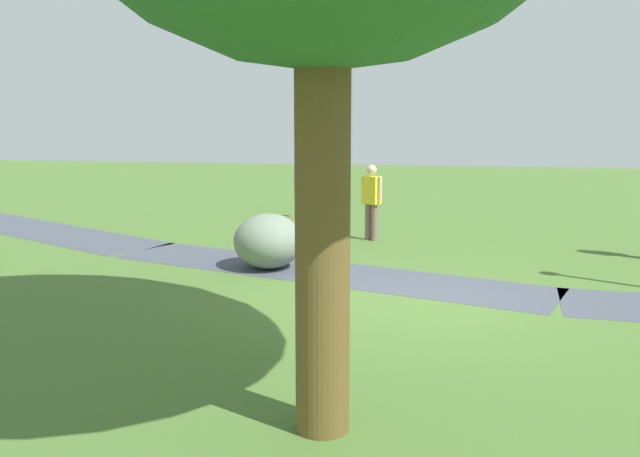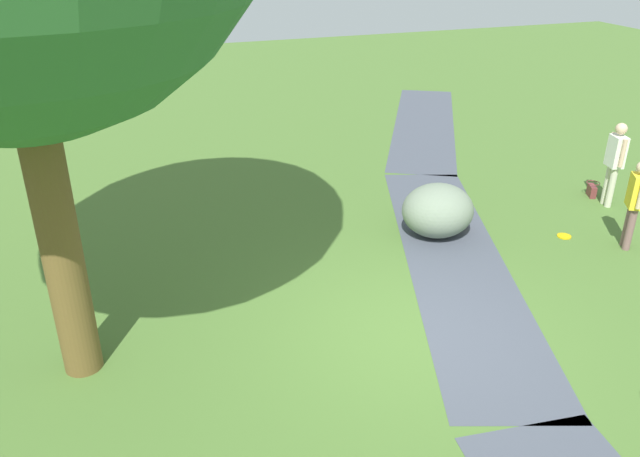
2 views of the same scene
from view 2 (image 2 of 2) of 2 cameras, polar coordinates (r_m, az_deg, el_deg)
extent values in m
plane|color=#486B2D|center=(9.12, 7.89, -9.40)|extent=(48.00, 48.00, 0.00)
cube|color=#454A56|center=(11.15, 11.94, -2.68)|extent=(8.10, 4.19, 0.01)
cube|color=#454A56|center=(18.52, 9.31, 9.17)|extent=(7.80, 5.29, 0.01)
cylinder|color=brown|center=(8.03, -22.46, -0.12)|extent=(0.47, 0.47, 3.96)
ellipsoid|color=gray|center=(11.75, 10.49, 1.61)|extent=(1.26, 1.36, 0.97)
cylinder|color=beige|center=(14.14, 24.31, 3.62)|extent=(0.13, 0.13, 0.83)
cylinder|color=beige|center=(14.02, 24.62, 3.37)|extent=(0.13, 0.13, 0.83)
cube|color=silver|center=(13.85, 25.01, 6.28)|extent=(0.41, 0.32, 0.63)
cylinder|color=#DBB391|center=(14.02, 24.61, 6.73)|extent=(0.08, 0.08, 0.56)
cylinder|color=#DBB391|center=(13.66, 25.48, 6.09)|extent=(0.08, 0.08, 0.56)
sphere|color=#DBB391|center=(13.72, 25.37, 8.06)|extent=(0.23, 0.23, 0.23)
cylinder|color=#7B5956|center=(12.31, 26.00, -0.05)|extent=(0.13, 0.13, 0.78)
cylinder|color=#7B5956|center=(12.45, 25.84, 0.27)|extent=(0.13, 0.13, 0.78)
cube|color=yellow|center=(12.13, 26.54, 3.01)|extent=(0.43, 0.39, 0.59)
cylinder|color=beige|center=(12.32, 26.33, 3.54)|extent=(0.08, 0.08, 0.52)
cube|color=brown|center=(14.52, 23.14, 3.12)|extent=(0.34, 0.25, 0.24)
torus|color=brown|center=(14.46, 23.26, 3.78)|extent=(0.36, 0.36, 0.02)
cube|color=brown|center=(12.30, 12.32, 1.10)|extent=(0.34, 0.31, 0.40)
cube|color=brown|center=(12.22, 11.99, 0.57)|extent=(0.20, 0.15, 0.18)
cylinder|color=#E0AF0A|center=(12.50, 21.01, -0.65)|extent=(0.25, 0.25, 0.02)
camera|label=1|loc=(9.52, -61.92, -2.76)|focal=40.44mm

